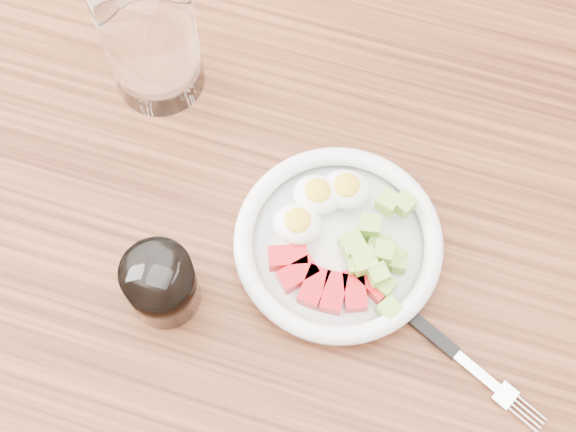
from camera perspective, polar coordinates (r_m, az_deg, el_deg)
The scene contains 6 objects.
ground at distance 1.54m, azimuth 0.25°, elevation -11.83°, with size 4.00×4.00×0.00m, color brown.
dining_table at distance 0.89m, azimuth 0.42°, elevation -3.95°, with size 1.50×0.90×0.77m.
bowl at distance 0.77m, azimuth 3.58°, elevation -1.81°, with size 0.20×0.20×0.05m.
fork at distance 0.77m, azimuth 10.73°, elevation -8.70°, with size 0.18×0.09×0.01m.
water_glass at distance 0.82m, azimuth -9.87°, elevation 12.76°, with size 0.09×0.09×0.17m, color white.
coffee_glass at distance 0.75m, azimuth -8.99°, elevation -4.85°, with size 0.07×0.07×0.08m.
Camera 1 is at (0.08, -0.27, 1.51)m, focal length 50.00 mm.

